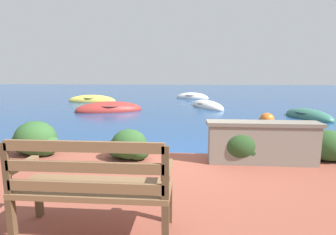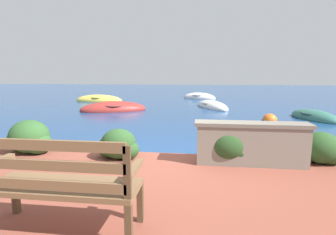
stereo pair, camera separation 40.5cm
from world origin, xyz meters
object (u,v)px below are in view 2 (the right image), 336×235
Objects in this scene: park_bench at (61,183)px; rowboat_far at (212,107)px; rowboat_nearest at (314,118)px; mooring_buoy at (270,121)px; rowboat_outer at (99,101)px; rowboat_distant at (199,98)px; rowboat_mid at (114,109)px.

rowboat_far is at bearing 77.23° from park_bench.
rowboat_far is (-3.72, 3.10, -0.00)m from rowboat_nearest.
rowboat_outer is at bearing 143.80° from mooring_buoy.
rowboat_outer is 6.86m from rowboat_distant.
rowboat_mid is 4.69m from rowboat_outer.
rowboat_mid is at bearing 102.58° from park_bench.
rowboat_outer reaches higher than rowboat_nearest.
park_bench is 10.05m from rowboat_nearest.
rowboat_distant is at bearing -170.41° from rowboat_nearest.
rowboat_distant reaches higher than rowboat_nearest.
park_bench is at bearing -31.14° from rowboat_far.
rowboat_nearest is 0.75× the size of rowboat_mid.
rowboat_distant reaches higher than mooring_buoy.
rowboat_nearest is at bearing 28.10° from rowboat_far.
park_bench reaches higher than rowboat_outer.
rowboat_distant is (-0.70, 5.02, 0.01)m from rowboat_far.
park_bench reaches higher than rowboat_mid.
mooring_buoy is (3.65, 7.27, -0.61)m from park_bench.
park_bench is 0.45× the size of rowboat_far.
park_bench is 11.62m from rowboat_far.
rowboat_mid is 5.88× the size of mooring_buoy.
rowboat_mid is 6.89m from mooring_buoy.
rowboat_far is at bearing -13.80° from rowboat_outer.
park_bench is 2.55× the size of mooring_buoy.
park_bench is 8.15m from mooring_buoy.
rowboat_far reaches higher than rowboat_nearest.
rowboat_mid is at bearing -90.83° from rowboat_far.
rowboat_mid is 7.88m from rowboat_distant.
park_bench reaches higher than rowboat_far.
rowboat_distant is (-4.42, 8.12, 0.01)m from rowboat_nearest.
rowboat_outer is 1.19× the size of rowboat_distant.
rowboat_nearest is 0.77× the size of rowboat_far.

